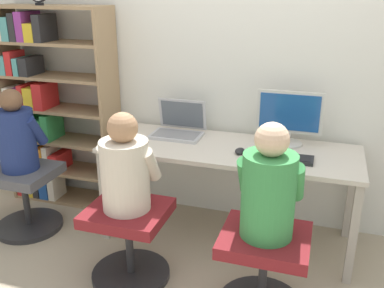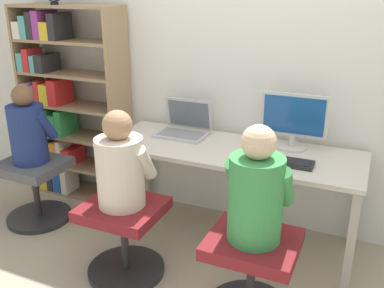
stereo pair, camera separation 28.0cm
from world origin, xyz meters
name	(u,v)px [view 2 (the right image)]	position (x,y,z in m)	size (l,w,h in m)	color
ground_plane	(212,262)	(0.00, 0.00, 0.00)	(14.00, 14.00, 0.00)	tan
wall_back	(251,53)	(0.00, 0.70, 1.30)	(10.00, 0.05, 2.60)	silver
desk	(231,159)	(0.00, 0.32, 0.63)	(1.75, 0.63, 0.70)	beige
desktop_monitor	(293,121)	(0.37, 0.50, 0.89)	(0.45, 0.21, 0.38)	beige
laptop	(184,128)	(-0.42, 0.46, 0.76)	(0.37, 0.28, 0.25)	#B7B7BC
keyboard	(279,161)	(0.35, 0.21, 0.72)	(0.42, 0.14, 0.03)	#232326
computer_mouse_by_keyboard	(240,153)	(0.09, 0.23, 0.72)	(0.06, 0.10, 0.03)	black
office_chair_left	(251,271)	(0.36, -0.36, 0.29)	(0.49, 0.49, 0.49)	#262628
office_chair_right	(124,233)	(-0.47, -0.32, 0.29)	(0.49, 0.49, 0.49)	#262628
person_at_monitor	(256,191)	(0.36, -0.36, 0.76)	(0.34, 0.31, 0.63)	#388C47
person_at_laptop	(120,166)	(-0.47, -0.32, 0.75)	(0.35, 0.30, 0.59)	beige
bookshelf	(62,108)	(-1.57, 0.48, 0.78)	(0.93, 0.31, 1.61)	#997A56
office_chair_side	(35,186)	(-1.47, -0.03, 0.29)	(0.49, 0.49, 0.49)	#262628
person_near_shelf	(28,129)	(-1.47, -0.02, 0.75)	(0.32, 0.29, 0.59)	navy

